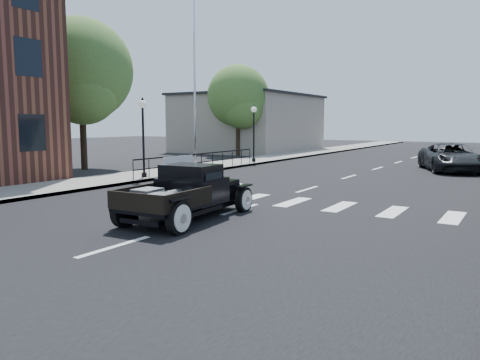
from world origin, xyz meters
The scene contains 14 objects.
ground centered at (0.00, 0.00, 0.00)m, with size 120.00×120.00×0.00m, color black.
road centered at (0.00, 15.00, 0.01)m, with size 14.00×80.00×0.02m, color black.
road_markings centered at (0.00, 10.00, 0.00)m, with size 12.00×60.00×0.06m, color silver, non-canonical shape.
sidewalk_left centered at (-8.50, 15.00, 0.07)m, with size 3.00×80.00×0.15m, color gray.
low_building_left centered at (-15.00, 28.00, 2.50)m, with size 10.00×12.00×5.00m, color gray.
railing centered at (-7.30, 10.00, 0.65)m, with size 0.08×10.00×1.00m, color black, non-canonical shape.
banner centered at (-7.22, 8.00, 0.45)m, with size 0.04×2.20×0.60m, color silver, non-canonical shape.
lamp_post_b centered at (-7.60, 6.00, 1.95)m, with size 0.36×0.36×3.59m, color black, non-canonical shape.
lamp_post_c centered at (-7.60, 16.00, 1.95)m, with size 0.36×0.36×3.59m, color black, non-canonical shape.
flagpole centered at (-9.20, 12.00, 6.06)m, with size 0.12×0.12×11.82m, color silver.
big_tree_near centered at (-14.00, 8.00, 4.17)m, with size 5.68×5.68×8.35m, color #41652B, non-canonical shape.
big_tree_far centered at (-12.50, 22.00, 3.58)m, with size 4.87×4.87×7.16m, color #41652B, non-canonical shape.
hotrod_pickup centered at (-0.46, 0.04, 0.76)m, with size 2.05×4.38×1.52m, color black, non-canonical shape.
second_car centered at (3.75, 17.50, 0.75)m, with size 2.49×5.40×1.50m, color black.
Camera 1 is at (7.23, -9.73, 2.59)m, focal length 35.00 mm.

